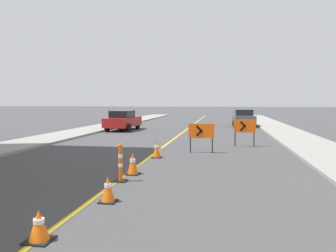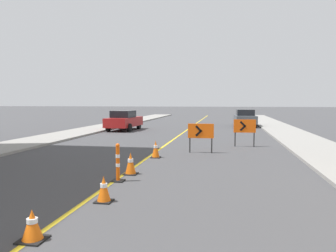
{
  "view_description": "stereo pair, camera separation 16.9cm",
  "coord_description": "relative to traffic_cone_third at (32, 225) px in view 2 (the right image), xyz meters",
  "views": [
    {
      "loc": [
        3.07,
        4.99,
        2.33
      ],
      "look_at": [
        0.08,
        22.35,
        1.0
      ],
      "focal_mm": 35.0,
      "sensor_mm": 36.0,
      "label": 1
    },
    {
      "loc": [
        3.24,
        5.02,
        2.33
      ],
      "look_at": [
        0.08,
        22.35,
        1.0
      ],
      "focal_mm": 35.0,
      "sensor_mm": 36.0,
      "label": 2
    }
  ],
  "objects": [
    {
      "name": "parked_car_curb_mid",
      "position": [
        4.78,
        26.27,
        0.54
      ],
      "size": [
        2.0,
        4.38,
        1.59
      ],
      "rotation": [
        0.0,
        0.0,
        0.05
      ],
      "color": "#474C51",
      "rests_on": "ground_plane"
    },
    {
      "name": "sidewalk_left",
      "position": [
        -7.6,
        19.99,
        -0.2
      ],
      "size": [
        2.89,
        59.67,
        0.12
      ],
      "color": "gray",
      "rests_on": "ground_plane"
    },
    {
      "name": "traffic_cone_fourth",
      "position": [
        0.39,
        2.22,
        0.04
      ],
      "size": [
        0.39,
        0.39,
        0.61
      ],
      "color": "black",
      "rests_on": "ground_plane"
    },
    {
      "name": "traffic_cone_third",
      "position": [
        0.0,
        0.0,
        0.0
      ],
      "size": [
        0.43,
        0.43,
        0.53
      ],
      "color": "black",
      "rests_on": "ground_plane"
    },
    {
      "name": "arrow_barricade_secondary",
      "position": [
        4.06,
        12.32,
        0.74
      ],
      "size": [
        1.12,
        0.13,
        1.4
      ],
      "rotation": [
        0.0,
        0.0,
        0.06
      ],
      "color": "#EF560C",
      "rests_on": "ground_plane"
    },
    {
      "name": "traffic_cone_fifth",
      "position": [
        0.16,
        5.11,
        0.09
      ],
      "size": [
        0.43,
        0.43,
        0.7
      ],
      "color": "black",
      "rests_on": "ground_plane"
    },
    {
      "name": "sidewalk_right",
      "position": [
        7.5,
        19.99,
        -0.2
      ],
      "size": [
        2.89,
        59.67,
        0.12
      ],
      "color": "gray",
      "rests_on": "ground_plane"
    },
    {
      "name": "arrow_barricade_primary",
      "position": [
        2.01,
        9.88,
        0.68
      ],
      "size": [
        1.16,
        0.1,
        1.33
      ],
      "rotation": [
        0.0,
        0.0,
        0.02
      ],
      "color": "#EF560C",
      "rests_on": "ground_plane"
    },
    {
      "name": "delineator_post_rear",
      "position": [
        0.07,
        4.15,
        0.21
      ],
      "size": [
        0.35,
        0.35,
        1.12
      ],
      "color": "black",
      "rests_on": "ground_plane"
    },
    {
      "name": "lane_stripe",
      "position": [
        -0.05,
        19.99,
        -0.26
      ],
      "size": [
        0.12,
        59.67,
        0.01
      ],
      "color": "gold",
      "rests_on": "ground_plane"
    },
    {
      "name": "traffic_cone_farthest",
      "position": [
        0.28,
        8.28,
        0.1
      ],
      "size": [
        0.39,
        0.39,
        0.72
      ],
      "color": "black",
      "rests_on": "ground_plane"
    },
    {
      "name": "parked_car_curb_near",
      "position": [
        -5.03,
        20.45,
        0.54
      ],
      "size": [
        2.03,
        4.39,
        1.59
      ],
      "rotation": [
        0.0,
        0.0,
        -0.05
      ],
      "color": "maroon",
      "rests_on": "ground_plane"
    }
  ]
}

